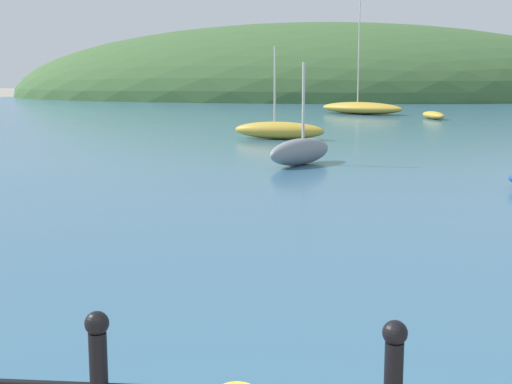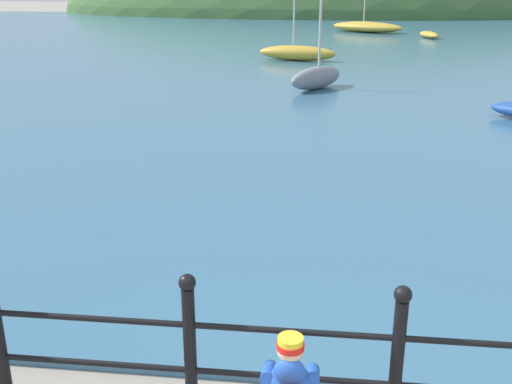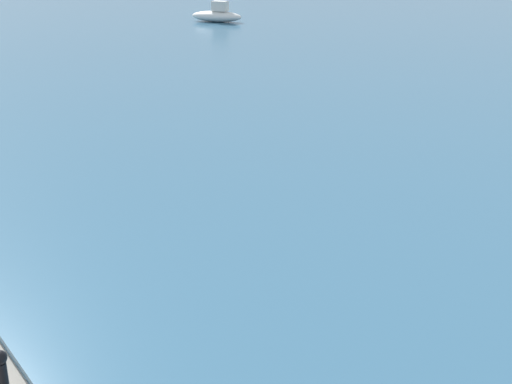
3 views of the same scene
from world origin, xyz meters
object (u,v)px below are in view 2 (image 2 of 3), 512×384
boat_blue_hull (316,77)px  boat_white_sailboat (367,27)px  boat_green_fishing (297,53)px  boat_nearest_quay (429,35)px

boat_blue_hull → boat_white_sailboat: bearing=82.9°
boat_white_sailboat → boat_green_fishing: (-3.60, -14.95, -0.03)m
boat_nearest_quay → boat_blue_hull: boat_blue_hull is taller
boat_white_sailboat → boat_blue_hull: bearing=-97.1°
boat_white_sailboat → boat_green_fishing: bearing=-103.5°
boat_white_sailboat → boat_blue_hull: boat_white_sailboat is taller
boat_nearest_quay → boat_blue_hull: (-5.95, -17.89, 0.15)m
boat_nearest_quay → boat_blue_hull: bearing=-108.4°
boat_nearest_quay → boat_white_sailboat: (-3.25, 3.80, 0.15)m
boat_green_fishing → boat_white_sailboat: bearing=76.5°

